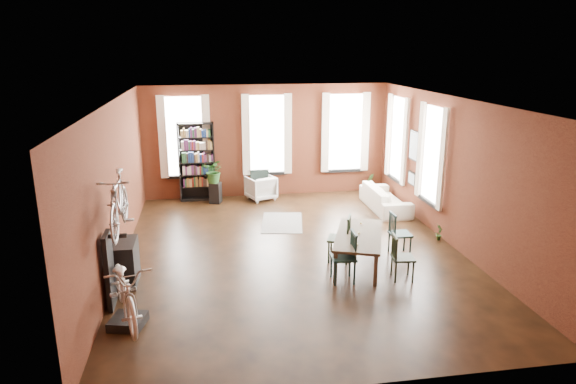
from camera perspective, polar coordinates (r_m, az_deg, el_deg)
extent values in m
plane|color=black|center=(10.95, 0.60, -6.76)|extent=(9.00, 9.00, 0.00)
cube|color=white|center=(10.16, 0.65, 10.15)|extent=(7.00, 9.00, 0.04)
cube|color=#4A1E12|center=(14.79, -2.38, 5.68)|extent=(7.00, 0.04, 3.20)
cube|color=#4A1E12|center=(6.30, 7.74, -8.81)|extent=(7.00, 0.04, 3.20)
cube|color=#4A1E12|center=(10.44, -18.66, 0.53)|extent=(0.04, 9.00, 3.20)
cube|color=#4A1E12|center=(11.55, 18.00, 2.01)|extent=(0.04, 9.00, 3.20)
cube|color=white|center=(14.64, -11.40, 6.07)|extent=(1.00, 0.04, 2.20)
cube|color=beige|center=(14.57, -11.40, 6.03)|extent=(1.40, 0.06, 2.30)
cube|color=white|center=(14.73, -2.37, 6.43)|extent=(1.00, 0.04, 2.20)
cube|color=beige|center=(14.66, -2.34, 6.39)|extent=(1.40, 0.06, 2.30)
cube|color=white|center=(15.18, 6.34, 6.63)|extent=(1.00, 0.04, 2.20)
cube|color=beige|center=(15.11, 6.41, 6.58)|extent=(1.40, 0.06, 2.30)
cube|color=white|center=(12.37, 15.88, 4.01)|extent=(0.04, 1.00, 2.20)
cube|color=beige|center=(12.34, 15.59, 4.01)|extent=(0.06, 1.40, 2.30)
cube|color=white|center=(14.36, 12.22, 5.84)|extent=(0.04, 1.00, 2.20)
cube|color=beige|center=(14.33, 11.96, 5.83)|extent=(0.06, 1.40, 2.30)
cube|color=black|center=(13.35, 13.88, 4.99)|extent=(0.04, 0.55, 0.75)
cube|color=black|center=(13.53, 13.64, 1.46)|extent=(0.04, 0.45, 0.35)
cube|color=#463B2A|center=(10.35, 7.84, -6.35)|extent=(1.48, 2.10, 0.65)
cube|color=#173331|center=(9.57, 6.14, -7.20)|extent=(0.46, 0.46, 0.96)
cube|color=#1C2F1B|center=(10.45, 5.69, -5.16)|extent=(0.57, 0.57, 0.96)
cube|color=black|center=(9.85, 12.65, -7.12)|extent=(0.44, 0.44, 0.86)
cube|color=#1A383B|center=(10.96, 12.35, -4.56)|extent=(0.42, 0.42, 0.91)
cube|color=black|center=(14.60, -10.09, 3.31)|extent=(1.00, 0.32, 2.20)
imported|color=silver|center=(14.61, -3.04, 0.61)|extent=(0.92, 0.89, 0.75)
imported|color=beige|center=(13.93, 10.78, -0.27)|extent=(0.61, 2.08, 0.81)
cube|color=black|center=(12.74, -0.66, -3.42)|extent=(1.23, 1.71, 0.01)
cube|color=black|center=(8.64, -17.35, -13.56)|extent=(0.62, 0.62, 0.15)
cube|color=black|center=(9.06, -19.23, -8.25)|extent=(0.16, 0.60, 1.30)
cube|color=black|center=(9.95, -17.58, -7.46)|extent=(0.40, 0.80, 0.80)
cube|color=black|center=(14.41, -8.06, -0.09)|extent=(0.37, 0.37, 0.58)
imported|color=#315823|center=(15.50, 8.91, 0.41)|extent=(0.42, 0.64, 0.27)
imported|color=#305A24|center=(12.11, 16.40, -4.82)|extent=(0.42, 0.39, 0.14)
imported|color=beige|center=(8.17, -17.87, -7.39)|extent=(0.91, 1.14, 1.89)
imported|color=#A5A8AD|center=(8.54, -18.48, 0.92)|extent=(0.47, 1.00, 1.66)
imported|color=#275923|center=(14.26, -8.19, 2.05)|extent=(0.83, 0.87, 0.53)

